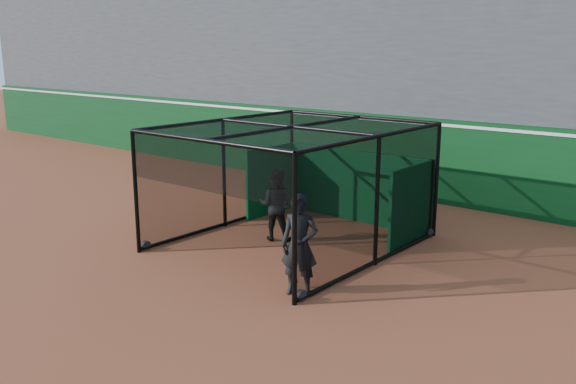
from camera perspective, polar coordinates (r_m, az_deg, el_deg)
The scene contains 6 objects.
ground at distance 13.29m, azimuth -9.39°, elevation -6.69°, with size 120.00×120.00×0.00m, color brown.
outfield_wall at distance 19.41m, azimuth 9.75°, elevation 3.55°, with size 50.00×0.50×2.50m.
grandstand at distance 22.49m, azimuth 15.04°, elevation 12.76°, with size 50.00×7.85×8.95m.
batting_cage at distance 14.12m, azimuth 0.49°, elevation 0.52°, with size 4.63×5.54×2.77m.
batter at distance 14.54m, azimuth -1.14°, elevation -1.21°, with size 0.84×0.65×1.72m, color black.
on_deck_player at distance 11.28m, azimuth 1.08°, elevation -5.01°, with size 0.83×0.71×1.92m.
Camera 1 is at (9.53, -8.10, 4.49)m, focal length 38.00 mm.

